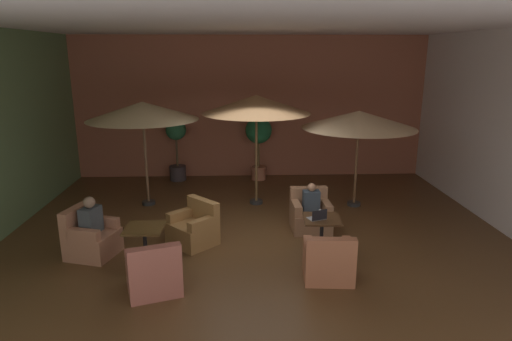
{
  "coord_description": "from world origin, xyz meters",
  "views": [
    {
      "loc": [
        -0.36,
        -8.41,
        3.62
      ],
      "look_at": [
        0.0,
        0.46,
        1.24
      ],
      "focal_mm": 30.99,
      "sensor_mm": 36.0,
      "label": 1
    }
  ],
  "objects_px": {
    "cafe_table_front_left": "(322,226)",
    "patio_umbrella_tall_red": "(359,120)",
    "armchair_front_right_south": "(91,238)",
    "patio_umbrella_near_wall": "(143,111)",
    "patron_blue_shirt": "(91,217)",
    "iced_drink_cup": "(321,213)",
    "potted_tree_mid_left": "(259,136)",
    "armchair_front_left_east": "(328,262)",
    "armchair_front_right_east": "(194,228)",
    "potted_tree_left_corner": "(177,144)",
    "armchair_front_right_north": "(154,273)",
    "open_laptop": "(318,217)",
    "patron_by_window": "(311,200)",
    "cafe_table_front_right": "(145,236)",
    "armchair_front_left_north": "(310,215)",
    "patio_umbrella_center_beige": "(256,105)"
  },
  "relations": [
    {
      "from": "patio_umbrella_center_beige",
      "to": "armchair_front_right_south",
      "type": "bearing_deg",
      "value": -138.74
    },
    {
      "from": "cafe_table_front_left",
      "to": "potted_tree_mid_left",
      "type": "bearing_deg",
      "value": 101.02
    },
    {
      "from": "potted_tree_left_corner",
      "to": "patron_blue_shirt",
      "type": "xyz_separation_m",
      "value": [
        -0.9,
        -4.93,
        -0.33
      ]
    },
    {
      "from": "potted_tree_left_corner",
      "to": "potted_tree_mid_left",
      "type": "distance_m",
      "value": 2.37
    },
    {
      "from": "armchair_front_right_north",
      "to": "patron_blue_shirt",
      "type": "xyz_separation_m",
      "value": [
        -1.35,
        1.34,
        0.43
      ]
    },
    {
      "from": "patio_umbrella_center_beige",
      "to": "potted_tree_left_corner",
      "type": "xyz_separation_m",
      "value": [
        -2.2,
        2.16,
        -1.36
      ]
    },
    {
      "from": "patio_umbrella_tall_red",
      "to": "potted_tree_left_corner",
      "type": "distance_m",
      "value": 5.27
    },
    {
      "from": "patron_blue_shirt",
      "to": "patron_by_window",
      "type": "distance_m",
      "value": 4.3
    },
    {
      "from": "cafe_table_front_left",
      "to": "iced_drink_cup",
      "type": "xyz_separation_m",
      "value": [
        -0.0,
        0.13,
        0.22
      ]
    },
    {
      "from": "iced_drink_cup",
      "to": "armchair_front_right_south",
      "type": "bearing_deg",
      "value": -178.19
    },
    {
      "from": "patio_umbrella_center_beige",
      "to": "patio_umbrella_near_wall",
      "type": "height_order",
      "value": "patio_umbrella_center_beige"
    },
    {
      "from": "cafe_table_front_right",
      "to": "patio_umbrella_tall_red",
      "type": "xyz_separation_m",
      "value": [
        4.47,
        2.82,
        1.62
      ]
    },
    {
      "from": "armchair_front_right_south",
      "to": "patron_blue_shirt",
      "type": "height_order",
      "value": "patron_blue_shirt"
    },
    {
      "from": "cafe_table_front_right",
      "to": "potted_tree_left_corner",
      "type": "xyz_separation_m",
      "value": [
        -0.11,
        5.22,
        0.59
      ]
    },
    {
      "from": "cafe_table_front_left",
      "to": "iced_drink_cup",
      "type": "bearing_deg",
      "value": 91.52
    },
    {
      "from": "patio_umbrella_tall_red",
      "to": "open_laptop",
      "type": "bearing_deg",
      "value": -117.96
    },
    {
      "from": "patio_umbrella_tall_red",
      "to": "patron_blue_shirt",
      "type": "distance_m",
      "value": 6.18
    },
    {
      "from": "armchair_front_left_east",
      "to": "iced_drink_cup",
      "type": "distance_m",
      "value": 1.27
    },
    {
      "from": "patio_umbrella_center_beige",
      "to": "patron_by_window",
      "type": "distance_m",
      "value": 2.69
    },
    {
      "from": "armchair_front_right_south",
      "to": "iced_drink_cup",
      "type": "distance_m",
      "value": 4.27
    },
    {
      "from": "armchair_front_right_south",
      "to": "patio_umbrella_tall_red",
      "type": "bearing_deg",
      "value": 24.46
    },
    {
      "from": "armchair_front_left_east",
      "to": "patio_umbrella_near_wall",
      "type": "relative_size",
      "value": 0.32
    },
    {
      "from": "cafe_table_front_right",
      "to": "open_laptop",
      "type": "height_order",
      "value": "open_laptop"
    },
    {
      "from": "potted_tree_left_corner",
      "to": "open_laptop",
      "type": "distance_m",
      "value": 5.93
    },
    {
      "from": "armchair_front_right_south",
      "to": "cafe_table_front_left",
      "type": "bearing_deg",
      "value": 0.06
    },
    {
      "from": "potted_tree_mid_left",
      "to": "patron_by_window",
      "type": "bearing_deg",
      "value": -76.65
    },
    {
      "from": "cafe_table_front_right",
      "to": "patron_by_window",
      "type": "distance_m",
      "value": 3.44
    },
    {
      "from": "armchair_front_right_south",
      "to": "potted_tree_left_corner",
      "type": "distance_m",
      "value": 5.06
    },
    {
      "from": "armchair_front_left_east",
      "to": "cafe_table_front_left",
      "type": "bearing_deg",
      "value": 85.64
    },
    {
      "from": "open_laptop",
      "to": "potted_tree_mid_left",
      "type": "bearing_deg",
      "value": 99.84
    },
    {
      "from": "armchair_front_right_east",
      "to": "potted_tree_left_corner",
      "type": "xyz_separation_m",
      "value": [
        -0.9,
        4.47,
        0.76
      ]
    },
    {
      "from": "armchair_front_right_east",
      "to": "iced_drink_cup",
      "type": "distance_m",
      "value": 2.46
    },
    {
      "from": "patio_umbrella_tall_red",
      "to": "patron_by_window",
      "type": "distance_m",
      "value": 2.44
    },
    {
      "from": "patio_umbrella_near_wall",
      "to": "patron_blue_shirt",
      "type": "relative_size",
      "value": 3.8
    },
    {
      "from": "cafe_table_front_right",
      "to": "patron_blue_shirt",
      "type": "bearing_deg",
      "value": 163.65
    },
    {
      "from": "armchair_front_left_east",
      "to": "patron_blue_shirt",
      "type": "relative_size",
      "value": 1.23
    },
    {
      "from": "patio_umbrella_near_wall",
      "to": "patron_blue_shirt",
      "type": "distance_m",
      "value": 3.24
    },
    {
      "from": "armchair_front_right_south",
      "to": "patron_by_window",
      "type": "xyz_separation_m",
      "value": [
        4.21,
        1.03,
        0.34
      ]
    },
    {
      "from": "iced_drink_cup",
      "to": "open_laptop",
      "type": "xyz_separation_m",
      "value": [
        -0.09,
        -0.19,
        -0.0
      ]
    },
    {
      "from": "potted_tree_left_corner",
      "to": "patron_by_window",
      "type": "xyz_separation_m",
      "value": [
        3.27,
        -3.88,
        -0.4
      ]
    },
    {
      "from": "armchair_front_right_north",
      "to": "potted_tree_left_corner",
      "type": "xyz_separation_m",
      "value": [
        -0.45,
        6.27,
        0.75
      ]
    },
    {
      "from": "armchair_front_right_east",
      "to": "patron_blue_shirt",
      "type": "distance_m",
      "value": 1.9
    },
    {
      "from": "cafe_table_front_left",
      "to": "patio_umbrella_tall_red",
      "type": "xyz_separation_m",
      "value": [
        1.27,
        2.51,
        1.61
      ]
    },
    {
      "from": "patron_blue_shirt",
      "to": "potted_tree_mid_left",
      "type": "bearing_deg",
      "value": 56.45
    },
    {
      "from": "potted_tree_left_corner",
      "to": "open_laptop",
      "type": "xyz_separation_m",
      "value": [
        3.21,
        -4.97,
        -0.36
      ]
    },
    {
      "from": "potted_tree_mid_left",
      "to": "open_laptop",
      "type": "height_order",
      "value": "potted_tree_mid_left"
    },
    {
      "from": "armchair_front_left_north",
      "to": "cafe_table_front_right",
      "type": "bearing_deg",
      "value": -156.29
    },
    {
      "from": "potted_tree_mid_left",
      "to": "cafe_table_front_right",
      "type": "bearing_deg",
      "value": -113.36
    },
    {
      "from": "cafe_table_front_left",
      "to": "patio_umbrella_tall_red",
      "type": "height_order",
      "value": "patio_umbrella_tall_red"
    },
    {
      "from": "armchair_front_left_north",
      "to": "iced_drink_cup",
      "type": "height_order",
      "value": "armchair_front_left_north"
    }
  ]
}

